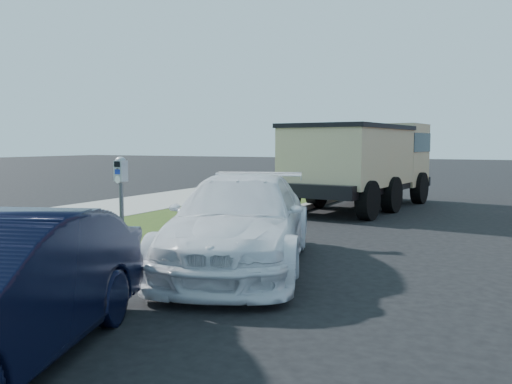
% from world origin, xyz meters
% --- Properties ---
extents(ground, '(120.00, 120.00, 0.00)m').
position_xyz_m(ground, '(0.00, 0.00, 0.00)').
color(ground, black).
rests_on(ground, ground).
extents(streetside, '(6.12, 50.00, 0.15)m').
position_xyz_m(streetside, '(-5.57, 2.00, 0.07)').
color(streetside, gray).
rests_on(streetside, ground).
extents(parking_meter, '(0.23, 0.17, 1.52)m').
position_xyz_m(parking_meter, '(-2.86, -0.94, 1.24)').
color(parking_meter, '#3F4247').
rests_on(parking_meter, ground).
extents(white_wagon, '(3.36, 5.13, 1.38)m').
position_xyz_m(white_wagon, '(-0.92, -0.47, 0.69)').
color(white_wagon, white).
rests_on(white_wagon, ground).
extents(dump_truck, '(3.15, 6.58, 2.49)m').
position_xyz_m(dump_truck, '(-1.28, 7.94, 1.40)').
color(dump_truck, black).
rests_on(dump_truck, ground).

